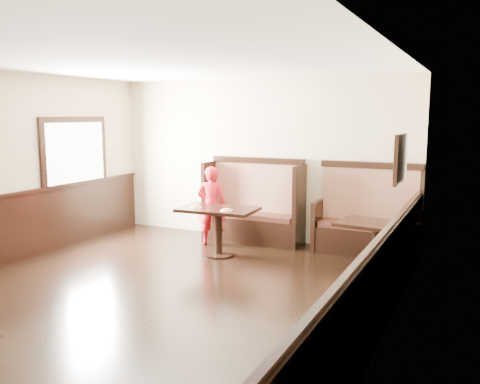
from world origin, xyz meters
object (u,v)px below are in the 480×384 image
Objects in this scene: table_neighbor at (376,236)px; booth_main at (254,211)px; booth_neighbor at (367,224)px; table_main at (218,219)px; child at (211,206)px.

booth_main is at bearing 163.92° from table_neighbor.
booth_neighbor is 1.35× the size of table_main.
table_main is at bearing -151.98° from booth_neighbor.
table_neighbor is 2.84m from child.
booth_main reaches higher than child.
booth_neighbor is at bearing 115.91° from table_neighbor.
booth_main is 1.57× the size of table_neighbor.
booth_neighbor reaches higher than table_neighbor.
booth_main is 1.11m from table_main.
booth_main is at bearing 179.95° from booth_neighbor.
child is (-0.53, -0.59, 0.14)m from booth_main.
booth_neighbor is 2.55m from child.
table_main is at bearing -169.90° from table_neighbor.
table_main is at bearing 104.61° from child.
table_main is 0.91× the size of child.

